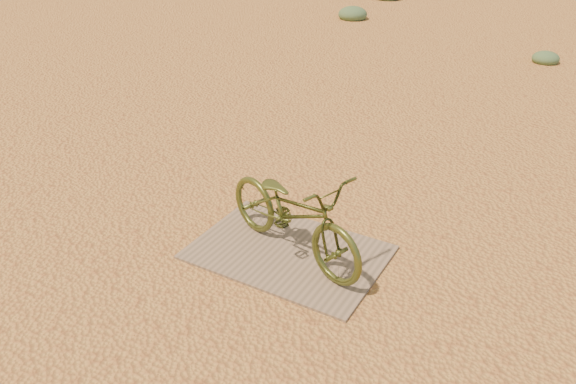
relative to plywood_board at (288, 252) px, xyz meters
The scene contains 5 objects.
ground 0.50m from the plywood_board, 141.73° to the right, with size 120.00×120.00×0.00m, color #BE8E45.
plywood_board is the anchor object (origin of this frame).
bicycle 0.41m from the plywood_board, ahead, with size 0.52×1.50×0.79m, color #45501F.
kale_a 9.51m from the plywood_board, 111.01° to the left, with size 0.66×0.66×0.37m, color #52754C.
kale_b 7.29m from the plywood_board, 82.22° to the left, with size 0.46×0.46×0.25m, color #52754C.
Camera 1 is at (2.33, -3.04, 2.70)m, focal length 35.00 mm.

